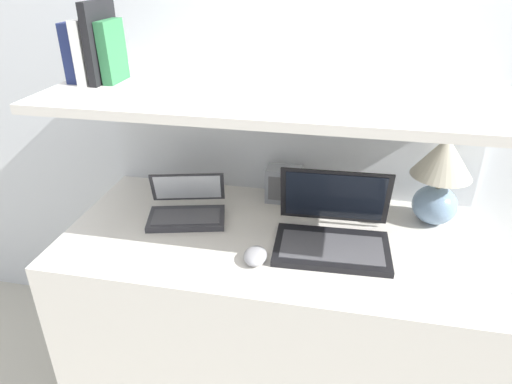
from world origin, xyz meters
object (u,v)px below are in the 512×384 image
laptop_small (187,209)px  book_white (92,50)px  laptop_large (333,231)px  book_navy (79,51)px  book_black (101,42)px  computer_mouse (255,256)px  router_box (283,184)px  book_green (113,51)px  table_lamp (441,174)px

laptop_small → book_white: bearing=177.2°
laptop_large → book_navy: (-0.84, 0.09, 0.52)m
laptop_large → book_black: book_black is taller
book_navy → book_black: 0.09m
book_navy → book_white: book_white is taller
computer_mouse → book_white: (-0.57, 0.23, 0.55)m
router_box → book_green: (-0.53, -0.18, 0.50)m
router_box → laptop_large: bearing=-52.7°
table_lamp → laptop_large: bearing=-148.1°
router_box → book_navy: bearing=-164.4°
table_lamp → book_green: bearing=-173.4°
book_white → book_green: 0.07m
table_lamp → book_green: size_ratio=1.69×
laptop_small → router_box: size_ratio=2.30×
router_box → book_black: book_black is taller
table_lamp → router_box: 0.55m
book_navy → laptop_large: bearing=-5.9°
laptop_small → book_green: 0.57m
laptop_large → book_white: size_ratio=1.93×
laptop_small → book_black: 0.61m
computer_mouse → book_black: book_black is taller
router_box → book_green: bearing=-161.3°
laptop_large → book_black: (-0.76, 0.09, 0.55)m
laptop_large → computer_mouse: bearing=-147.0°
computer_mouse → book_green: size_ratio=0.53×
table_lamp → laptop_small: bearing=-170.9°
table_lamp → book_white: size_ratio=1.65×
router_box → book_navy: book_navy is taller
computer_mouse → router_box: bearing=86.9°
book_green → computer_mouse: bearing=-24.7°
computer_mouse → book_black: bearing=156.6°
table_lamp → book_black: 1.18m
laptop_large → router_box: bearing=127.3°
laptop_large → book_green: 0.90m
router_box → book_navy: (-0.64, -0.18, 0.50)m
laptop_large → computer_mouse: (-0.22, -0.15, -0.03)m
table_lamp → book_navy: bearing=-174.0°
computer_mouse → book_green: bearing=155.3°
computer_mouse → book_white: size_ratio=0.52×
book_white → book_green: size_ratio=1.02×
book_black → book_white: bearing=180.0°
book_navy → computer_mouse: bearing=-20.6°
laptop_small → book_black: (-0.24, 0.01, 0.56)m
laptop_large → book_black: bearing=173.5°
book_navy → book_green: (0.11, 0.00, 0.00)m
book_black → book_green: 0.04m
laptop_small → book_white: size_ratio=1.60×
book_white → laptop_small: bearing=-2.8°
table_lamp → book_black: size_ratio=1.31×
table_lamp → book_green: book_green is taller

